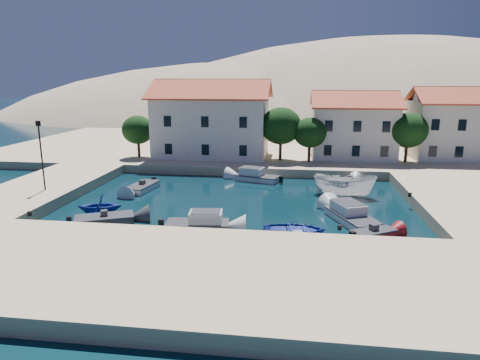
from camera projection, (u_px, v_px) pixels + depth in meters
The scene contains 21 objects.
ground at pixel (220, 242), 28.97m from camera, with size 400.00×400.00×0.00m, color black.
quay_south at pixel (200, 275), 23.07m from camera, with size 52.00×12.00×1.00m, color #CBAF8B.
quay_west at pixel (43, 189), 40.96m from camera, with size 8.00×20.00×1.00m, color #CBAF8B.
quay_north at pixel (277, 148), 65.23m from camera, with size 80.00×36.00×1.00m, color #CBAF8B.
hills at pixel (340, 178), 150.90m from camera, with size 254.00×176.00×99.00m.
building_left at pixel (212, 117), 55.37m from camera, with size 14.70×9.45×9.70m.
building_mid at pixel (353, 124), 54.17m from camera, with size 10.50×8.40×8.30m.
building_right at pixel (450, 122), 53.52m from camera, with size 9.45×8.40×8.80m.
trees at pixel (293, 129), 51.81m from camera, with size 37.30×5.30×6.45m.
lamppost at pixel (41, 149), 37.85m from camera, with size 0.35×0.25×6.22m.
bollards at pixel (265, 211), 32.07m from camera, with size 29.36×9.56×0.30m.
motorboat_grey_sw at pixel (105, 220), 32.69m from camera, with size 4.72×3.56×1.25m.
cabin_cruiser_south at pixel (197, 224), 31.23m from camera, with size 4.75×2.44×1.60m.
rowboat_south at pixel (295, 234), 30.55m from camera, with size 3.18×4.45×0.92m, color navy.
motorboat_red_se at pixel (373, 234), 29.60m from camera, with size 3.41×2.88×1.25m.
cabin_cruiser_east at pixel (352, 217), 32.88m from camera, with size 4.07×5.79×1.60m.
boat_east at pixel (344, 195), 40.58m from camera, with size 2.20×5.86×2.26m, color silver.
motorboat_white_ne at pixel (350, 183), 44.27m from camera, with size 2.60×3.62×1.25m.
rowboat_west at pixel (100, 214), 34.95m from camera, with size 2.99×3.46×1.82m, color navy.
motorboat_white_west at pixel (142, 187), 42.41m from camera, with size 2.43×4.43×1.25m.
cabin_cruiser_north at pixel (257, 177), 46.27m from camera, with size 5.08×3.32×1.60m.
Camera 1 is at (5.00, -26.77, 10.83)m, focal length 32.00 mm.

